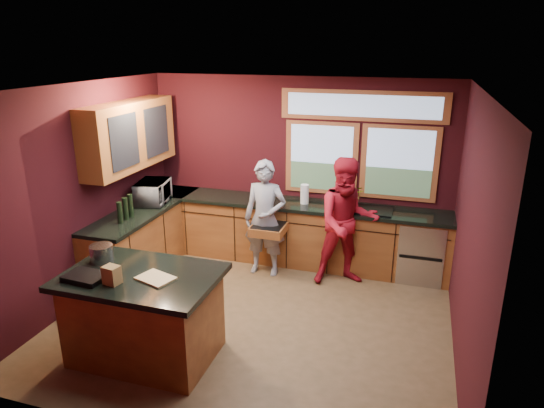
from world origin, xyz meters
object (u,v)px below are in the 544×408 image
at_px(person_grey, 265,218).
at_px(island, 144,315).
at_px(stock_pot, 102,253).
at_px(person_red, 347,222).
at_px(cutting_board, 156,278).

bearing_deg(person_grey, island, -105.18).
distance_m(island, stock_pot, 0.80).
height_order(person_red, stock_pot, person_red).
bearing_deg(person_grey, cutting_board, -100.05).
height_order(cutting_board, stock_pot, stock_pot).
xyz_separation_m(person_red, cutting_board, (-1.52, -2.32, 0.08)).
bearing_deg(cutting_board, stock_pot, 165.07).
relative_size(person_grey, person_red, 0.94).
distance_m(cutting_board, stock_pot, 0.78).
relative_size(island, stock_pot, 6.46).
xyz_separation_m(person_grey, stock_pot, (-1.14, -2.07, 0.21)).
bearing_deg(person_grey, person_red, 1.90).
xyz_separation_m(island, cutting_board, (0.20, -0.05, 0.48)).
height_order(person_grey, stock_pot, person_grey).
height_order(island, stock_pot, stock_pot).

